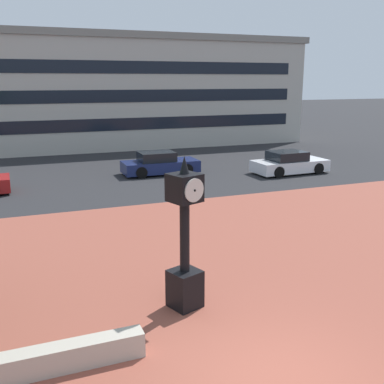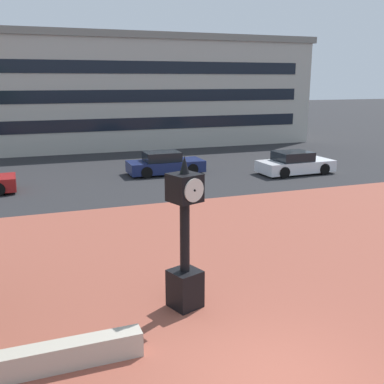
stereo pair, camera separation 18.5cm
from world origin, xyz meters
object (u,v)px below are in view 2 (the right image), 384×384
at_px(street_clock, 185,245).
at_px(car_street_far, 295,164).
at_px(civic_building, 115,91).
at_px(car_street_mid, 165,164).

bearing_deg(street_clock, car_street_far, 29.14).
distance_m(street_clock, civic_building, 31.21).
xyz_separation_m(street_clock, civic_building, (4.24, 30.79, 2.81)).
relative_size(car_street_mid, car_street_far, 0.99).
relative_size(street_clock, car_street_mid, 0.84).
bearing_deg(car_street_far, car_street_mid, -111.48).
bearing_deg(civic_building, street_clock, -97.84).
bearing_deg(street_clock, civic_building, 62.25).
bearing_deg(car_street_mid, car_street_far, 70.74).
height_order(street_clock, car_street_mid, street_clock).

